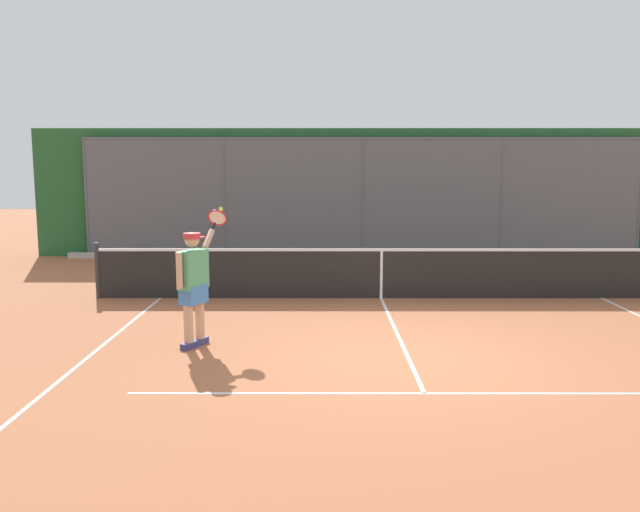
% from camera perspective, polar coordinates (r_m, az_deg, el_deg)
% --- Properties ---
extents(ground_plane, '(60.00, 60.00, 0.00)m').
position_cam_1_polar(ground_plane, '(8.57, 7.91, -9.12)').
color(ground_plane, '#A8603D').
extents(court_line_markings, '(8.53, 9.58, 0.01)m').
position_cam_1_polar(court_line_markings, '(7.08, 9.70, -12.86)').
color(court_line_markings, white).
rests_on(court_line_markings, ground).
extents(fence_backdrop, '(18.29, 1.37, 3.56)m').
position_cam_1_polar(fence_backdrop, '(18.45, 3.70, 5.61)').
color(fence_backdrop, '#565B60').
rests_on(fence_backdrop, ground).
extents(tennis_net, '(10.96, 0.09, 1.07)m').
position_cam_1_polar(tennis_net, '(12.34, 5.46, -1.48)').
color(tennis_net, '#2D2D2D').
rests_on(tennis_net, ground).
extents(tennis_player, '(0.58, 1.33, 1.90)m').
position_cam_1_polar(tennis_player, '(9.09, -11.13, -2.16)').
color(tennis_player, navy).
rests_on(tennis_player, ground).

